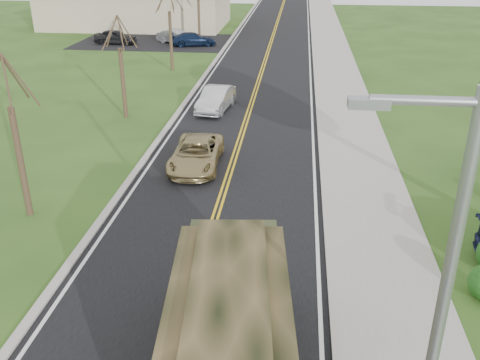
# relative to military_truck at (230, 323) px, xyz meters

# --- Properties ---
(road) EXTENTS (8.00, 120.00, 0.01)m
(road) POSITION_rel_military_truck_xyz_m (-1.62, 37.70, -1.95)
(road) COLOR black
(road) RESTS_ON ground
(curb_right) EXTENTS (0.30, 120.00, 0.12)m
(curb_right) POSITION_rel_military_truck_xyz_m (2.53, 37.70, -1.90)
(curb_right) COLOR #9E998E
(curb_right) RESTS_ON ground
(sidewalk_right) EXTENTS (3.20, 120.00, 0.10)m
(sidewalk_right) POSITION_rel_military_truck_xyz_m (4.28, 37.70, -1.91)
(sidewalk_right) COLOR #9E998E
(sidewalk_right) RESTS_ON ground
(curb_left) EXTENTS (0.30, 120.00, 0.10)m
(curb_left) POSITION_rel_military_truck_xyz_m (-5.77, 37.70, -1.91)
(curb_left) COLOR #9E998E
(curb_left) RESTS_ON ground
(street_light) EXTENTS (1.65, 0.22, 8.00)m
(street_light) POSITION_rel_military_truck_xyz_m (3.28, -2.80, 2.48)
(street_light) COLOR gray
(street_light) RESTS_ON ground
(bare_tree_a) EXTENTS (1.93, 2.26, 6.08)m
(bare_tree_a) POSITION_rel_military_truck_xyz_m (-8.62, 7.70, 0.67)
(bare_tree_a) COLOR #38281C
(bare_tree_a) RESTS_ON ground
(bare_tree_b) EXTENTS (1.83, 2.14, 5.73)m
(bare_tree_b) POSITION_rel_military_truck_xyz_m (-8.62, 19.70, 0.52)
(bare_tree_b) COLOR #38281C
(bare_tree_b) RESTS_ON ground
(bare_tree_c) EXTENTS (2.04, 2.39, 6.42)m
(bare_tree_c) POSITION_rel_military_truck_xyz_m (-8.62, 31.70, 0.82)
(bare_tree_c) COLOR #38281C
(bare_tree_c) RESTS_ON ground
(bare_tree_d) EXTENTS (1.88, 2.20, 5.91)m
(bare_tree_d) POSITION_rel_military_truck_xyz_m (-8.62, 43.70, 0.59)
(bare_tree_d) COLOR #38281C
(bare_tree_d) RESTS_ON ground
(commercial_building) EXTENTS (25.50, 21.50, 5.65)m
(commercial_building) POSITION_rel_military_truck_xyz_m (-17.60, 53.68, 0.73)
(commercial_building) COLOR tan
(commercial_building) RESTS_ON ground
(military_truck) EXTENTS (3.03, 7.04, 3.41)m
(military_truck) POSITION_rel_military_truck_xyz_m (0.00, 0.00, 0.00)
(military_truck) COLOR black
(military_truck) RESTS_ON ground
(suv_champagne) EXTENTS (2.20, 4.61, 1.27)m
(suv_champagne) POSITION_rel_military_truck_xyz_m (-3.20, 12.90, -1.32)
(suv_champagne) COLOR #9D8B59
(suv_champagne) RESTS_ON ground
(sedan_silver) EXTENTS (1.99, 4.34, 1.38)m
(sedan_silver) POSITION_rel_military_truck_xyz_m (-3.62, 21.60, -1.27)
(sedan_silver) COLOR silver
(sedan_silver) RESTS_ON ground
(lot_car_dark) EXTENTS (4.11, 1.81, 1.38)m
(lot_car_dark) POSITION_rel_military_truck_xyz_m (-16.57, 41.99, -1.27)
(lot_car_dark) COLOR black
(lot_car_dark) RESTS_ON ground
(lot_car_silver) EXTENTS (4.19, 2.88, 1.31)m
(lot_car_silver) POSITION_rel_military_truck_xyz_m (-10.76, 43.02, -1.30)
(lot_car_silver) COLOR #A1A1A6
(lot_car_silver) RESTS_ON ground
(lot_car_navy) EXTENTS (4.59, 2.84, 1.24)m
(lot_car_navy) POSITION_rel_military_truck_xyz_m (-8.89, 41.93, -1.34)
(lot_car_navy) COLOR #0E1A34
(lot_car_navy) RESTS_ON ground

